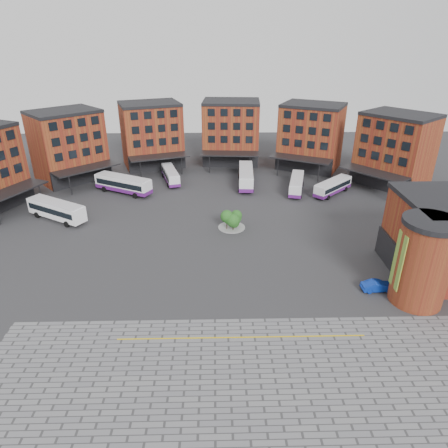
{
  "coord_description": "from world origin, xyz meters",
  "views": [
    {
      "loc": [
        -0.57,
        -46.42,
        28.97
      ],
      "look_at": [
        0.6,
        5.13,
        4.0
      ],
      "focal_mm": 32.0,
      "sensor_mm": 36.0,
      "label": 1
    }
  ],
  "objects_px": {
    "bus_c": "(171,175)",
    "bus_a": "(56,209)",
    "bus_b": "(123,184)",
    "bus_d": "(246,176)",
    "blue_car": "(378,286)",
    "bus_e": "(297,184)",
    "tree_island": "(232,219)",
    "bus_f": "(333,187)"
  },
  "relations": [
    {
      "from": "bus_b",
      "to": "bus_e",
      "type": "bearing_deg",
      "value": -61.8
    },
    {
      "from": "tree_island",
      "to": "bus_e",
      "type": "relative_size",
      "value": 0.41
    },
    {
      "from": "tree_island",
      "to": "bus_e",
      "type": "distance_m",
      "value": 21.46
    },
    {
      "from": "tree_island",
      "to": "bus_b",
      "type": "distance_m",
      "value": 26.64
    },
    {
      "from": "bus_f",
      "to": "bus_e",
      "type": "bearing_deg",
      "value": -146.1
    },
    {
      "from": "bus_c",
      "to": "bus_f",
      "type": "xyz_separation_m",
      "value": [
        32.53,
        -7.79,
        0.01
      ]
    },
    {
      "from": "blue_car",
      "to": "bus_c",
      "type": "bearing_deg",
      "value": 32.76
    },
    {
      "from": "tree_island",
      "to": "bus_e",
      "type": "bearing_deg",
      "value": 50.91
    },
    {
      "from": "bus_a",
      "to": "bus_d",
      "type": "bearing_deg",
      "value": -32.99
    },
    {
      "from": "bus_b",
      "to": "bus_f",
      "type": "height_order",
      "value": "bus_b"
    },
    {
      "from": "bus_c",
      "to": "bus_f",
      "type": "height_order",
      "value": "bus_f"
    },
    {
      "from": "bus_c",
      "to": "blue_car",
      "type": "height_order",
      "value": "bus_c"
    },
    {
      "from": "bus_e",
      "to": "bus_c",
      "type": "bearing_deg",
      "value": -179.75
    },
    {
      "from": "bus_b",
      "to": "blue_car",
      "type": "bearing_deg",
      "value": -103.65
    },
    {
      "from": "bus_b",
      "to": "bus_d",
      "type": "height_order",
      "value": "bus_d"
    },
    {
      "from": "bus_c",
      "to": "bus_e",
      "type": "height_order",
      "value": "bus_e"
    },
    {
      "from": "bus_f",
      "to": "tree_island",
      "type": "bearing_deg",
      "value": -96.79
    },
    {
      "from": "tree_island",
      "to": "bus_c",
      "type": "height_order",
      "value": "tree_island"
    },
    {
      "from": "bus_a",
      "to": "bus_c",
      "type": "xyz_separation_m",
      "value": [
        17.41,
        18.55,
        -0.41
      ]
    },
    {
      "from": "bus_c",
      "to": "bus_e",
      "type": "relative_size",
      "value": 0.96
    },
    {
      "from": "bus_c",
      "to": "bus_f",
      "type": "relative_size",
      "value": 1.15
    },
    {
      "from": "bus_a",
      "to": "blue_car",
      "type": "relative_size",
      "value": 2.78
    },
    {
      "from": "bus_a",
      "to": "bus_f",
      "type": "bearing_deg",
      "value": -46.86
    },
    {
      "from": "bus_c",
      "to": "tree_island",
      "type": "bearing_deg",
      "value": -77.67
    },
    {
      "from": "bus_a",
      "to": "bus_f",
      "type": "height_order",
      "value": "bus_a"
    },
    {
      "from": "bus_a",
      "to": "bus_d",
      "type": "distance_m",
      "value": 36.99
    },
    {
      "from": "bus_c",
      "to": "bus_a",
      "type": "bearing_deg",
      "value": -148.77
    },
    {
      "from": "bus_a",
      "to": "bus_b",
      "type": "bearing_deg",
      "value": -4.39
    },
    {
      "from": "bus_d",
      "to": "bus_e",
      "type": "relative_size",
      "value": 1.17
    },
    {
      "from": "bus_d",
      "to": "bus_e",
      "type": "height_order",
      "value": "bus_d"
    },
    {
      "from": "tree_island",
      "to": "bus_c",
      "type": "distance_m",
      "value": 25.9
    },
    {
      "from": "bus_d",
      "to": "bus_c",
      "type": "bearing_deg",
      "value": 175.09
    },
    {
      "from": "blue_car",
      "to": "bus_d",
      "type": "bearing_deg",
      "value": 16.32
    },
    {
      "from": "bus_a",
      "to": "tree_island",
      "type": "bearing_deg",
      "value": -67.37
    },
    {
      "from": "bus_b",
      "to": "blue_car",
      "type": "relative_size",
      "value": 2.97
    },
    {
      "from": "bus_a",
      "to": "bus_b",
      "type": "height_order",
      "value": "bus_b"
    },
    {
      "from": "bus_a",
      "to": "bus_b",
      "type": "distance_m",
      "value": 15.08
    },
    {
      "from": "bus_c",
      "to": "bus_f",
      "type": "distance_m",
      "value": 33.45
    },
    {
      "from": "tree_island",
      "to": "bus_a",
      "type": "height_order",
      "value": "tree_island"
    },
    {
      "from": "bus_e",
      "to": "blue_car",
      "type": "bearing_deg",
      "value": -69.8
    },
    {
      "from": "bus_a",
      "to": "bus_b",
      "type": "relative_size",
      "value": 0.94
    },
    {
      "from": "tree_island",
      "to": "bus_f",
      "type": "height_order",
      "value": "tree_island"
    }
  ]
}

